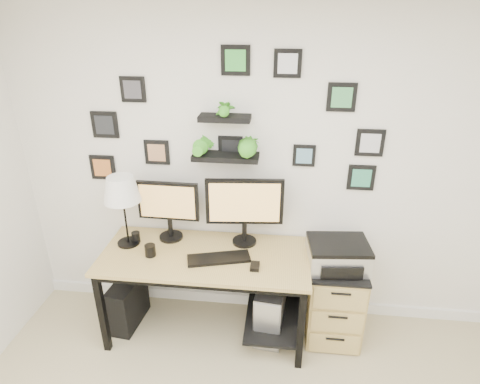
# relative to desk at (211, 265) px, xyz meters

# --- Properties ---
(room) EXTENTS (4.00, 4.00, 4.00)m
(room) POSITION_rel_desk_xyz_m (0.40, 0.32, -0.58)
(room) COLOR #C0B389
(room) RESTS_ON ground
(desk) EXTENTS (1.60, 0.70, 0.75)m
(desk) POSITION_rel_desk_xyz_m (0.00, 0.00, 0.00)
(desk) COLOR tan
(desk) RESTS_ON ground
(monitor_left) EXTENTS (0.49, 0.20, 0.50)m
(monitor_left) POSITION_rel_desk_xyz_m (-0.36, 0.17, 0.42)
(monitor_left) COLOR black
(monitor_left) RESTS_ON desk
(monitor_right) EXTENTS (0.60, 0.21, 0.56)m
(monitor_right) POSITION_rel_desk_xyz_m (0.25, 0.16, 0.45)
(monitor_right) COLOR black
(monitor_right) RESTS_ON desk
(keyboard) EXTENTS (0.49, 0.27, 0.02)m
(keyboard) POSITION_rel_desk_xyz_m (0.08, -0.09, 0.14)
(keyboard) COLOR black
(keyboard) RESTS_ON desk
(mouse) EXTENTS (0.07, 0.10, 0.03)m
(mouse) POSITION_rel_desk_xyz_m (0.36, -0.17, 0.14)
(mouse) COLOR black
(mouse) RESTS_ON desk
(table_lamp) EXTENTS (0.28, 0.28, 0.58)m
(table_lamp) POSITION_rel_desk_xyz_m (-0.67, 0.05, 0.59)
(table_lamp) COLOR black
(table_lamp) RESTS_ON desk
(mug) EXTENTS (0.08, 0.08, 0.09)m
(mug) POSITION_rel_desk_xyz_m (-0.44, -0.10, 0.17)
(mug) COLOR black
(mug) RESTS_ON desk
(pen_cup) EXTENTS (0.07, 0.07, 0.09)m
(pen_cup) POSITION_rel_desk_xyz_m (-0.62, 0.08, 0.17)
(pen_cup) COLOR black
(pen_cup) RESTS_ON desk
(pc_tower_black) EXTENTS (0.23, 0.43, 0.41)m
(pc_tower_black) POSITION_rel_desk_xyz_m (-0.72, -0.02, -0.42)
(pc_tower_black) COLOR black
(pc_tower_black) RESTS_ON ground
(pc_tower_grey) EXTENTS (0.26, 0.50, 0.48)m
(pc_tower_grey) POSITION_rel_desk_xyz_m (0.49, 0.01, -0.39)
(pc_tower_grey) COLOR gray
(pc_tower_grey) RESTS_ON ground
(file_cabinet) EXTENTS (0.43, 0.53, 0.67)m
(file_cabinet) POSITION_rel_desk_xyz_m (0.99, 0.06, -0.29)
(file_cabinet) COLOR tan
(file_cabinet) RESTS_ON ground
(printer) EXTENTS (0.48, 0.40, 0.20)m
(printer) POSITION_rel_desk_xyz_m (0.97, 0.04, 0.15)
(printer) COLOR silver
(printer) RESTS_ON file_cabinet
(wall_decor) EXTENTS (2.29, 0.18, 1.06)m
(wall_decor) POSITION_rel_desk_xyz_m (0.12, 0.27, 1.02)
(wall_decor) COLOR black
(wall_decor) RESTS_ON ground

